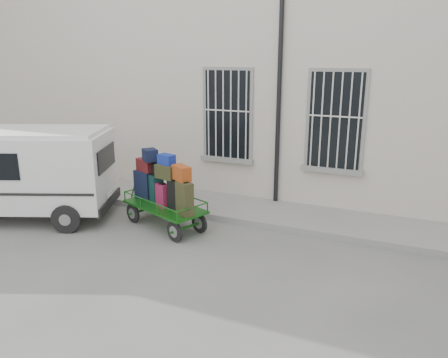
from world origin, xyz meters
The scene contains 5 objects.
ground centered at (0.00, 0.00, 0.00)m, with size 80.00×80.00×0.00m, color slate.
building centered at (0.00, 5.50, 3.00)m, with size 24.00×5.15×6.00m.
sidewalk centered at (0.00, 2.20, 0.07)m, with size 24.00×1.70×0.15m, color gray.
luggage_cart centered at (-0.91, 0.59, 0.87)m, with size 2.33×1.55×1.72m.
van centered at (-4.24, -0.25, 1.20)m, with size 4.49×3.19×2.10m.
Camera 1 is at (4.00, -7.21, 3.70)m, focal length 35.00 mm.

